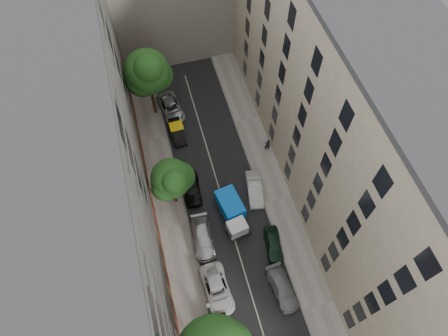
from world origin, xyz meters
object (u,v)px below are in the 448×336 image
object	(u,v)px
car_left_3	(203,238)
car_right_2	(274,244)
car_left_6	(171,107)
tree_far	(148,74)
lamp_post	(209,313)
tarp_truck	(232,212)
car_left_4	(192,188)
car_left_5	(177,131)
car_left_2	(217,289)
car_right_1	(282,288)
tree_mid	(172,180)
car_right_3	(255,189)
pedestrian	(268,145)

from	to	relation	value
car_left_3	car_right_2	bearing A→B (deg)	-15.98
car_left_6	tree_far	distance (m)	6.11
lamp_post	tree_far	bearing A→B (deg)	90.71
tarp_truck	car_left_4	xyz separation A→B (m)	(-3.19, 3.89, -0.52)
car_left_5	car_left_6	world-z (taller)	car_left_6
tarp_truck	car_left_5	size ratio (longest dim) A/B	1.33
car_left_2	car_left_6	distance (m)	21.91
tarp_truck	car_left_3	world-z (taller)	tarp_truck
car_left_2	car_left_6	size ratio (longest dim) A/B	1.00
tarp_truck	car_left_3	distance (m)	3.87
car_left_5	car_left_2	bearing A→B (deg)	-92.01
car_right_1	tree_mid	distance (m)	14.20
car_left_2	car_left_5	size ratio (longest dim) A/B	1.28
tarp_truck	lamp_post	xyz separation A→B (m)	(-4.59, -9.37, 3.19)
tree_mid	car_left_5	bearing A→B (deg)	77.83
car_left_4	tree_far	distance (m)	12.86
car_right_3	tree_far	distance (m)	16.44
car_right_2	tree_mid	bearing A→B (deg)	146.15
car_right_2	tree_far	xyz separation A→B (m)	(-7.91, 19.34, 5.92)
car_right_1	car_left_3	bearing A→B (deg)	125.36
car_left_4	tree_mid	bearing A→B (deg)	-153.32
car_left_5	car_right_3	distance (m)	11.29
tarp_truck	car_right_1	world-z (taller)	tarp_truck
car_left_5	car_left_6	size ratio (longest dim) A/B	0.78
car_left_2	car_left_6	bearing A→B (deg)	87.11
car_left_3	car_right_2	distance (m)	6.88
car_left_4	car_right_1	size ratio (longest dim) A/B	0.95
tarp_truck	car_right_3	bearing A→B (deg)	24.49
car_left_3	car_left_4	world-z (taller)	car_left_4
car_right_1	car_right_2	distance (m)	4.24
car_left_5	car_right_1	size ratio (longest dim) A/B	0.87
car_left_2	car_right_2	world-z (taller)	car_left_2
car_left_3	car_right_1	bearing A→B (deg)	-44.05
pedestrian	car_right_2	bearing A→B (deg)	81.64
car_left_3	car_left_4	xyz separation A→B (m)	(0.24, 5.60, 0.03)
tarp_truck	car_right_1	bearing A→B (deg)	-83.67
car_left_2	car_right_2	bearing A→B (deg)	20.55
tree_mid	car_left_3	bearing A→B (deg)	-72.26
lamp_post	car_right_2	bearing A→B (deg)	34.65
tarp_truck	car_left_2	world-z (taller)	tarp_truck
car_left_2	car_left_5	distance (m)	18.31
car_left_4	tree_far	world-z (taller)	tree_far
car_left_3	lamp_post	bearing A→B (deg)	-94.17
car_left_2	car_left_3	size ratio (longest dim) A/B	1.04
car_left_6	pedestrian	size ratio (longest dim) A/B	2.71
car_left_2	car_right_3	world-z (taller)	car_right_3
car_right_3	car_left_4	bearing A→B (deg)	173.69
tree_far	pedestrian	xyz separation A→B (m)	(10.90, -8.45, -5.50)
pedestrian	car_left_5	bearing A→B (deg)	-20.11
car_left_3	car_right_1	size ratio (longest dim) A/B	1.07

